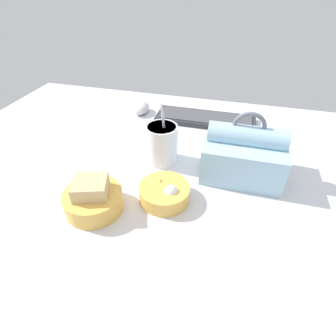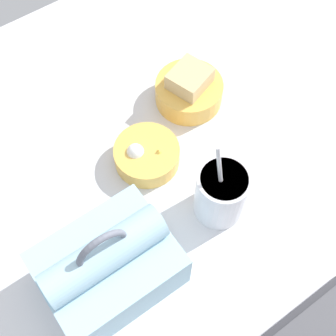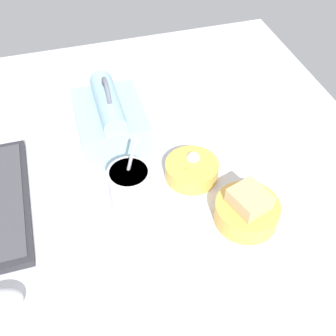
% 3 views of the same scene
% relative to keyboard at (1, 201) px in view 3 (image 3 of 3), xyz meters
% --- Properties ---
extents(desk_surface, '(1.40, 1.10, 0.02)m').
position_rel_keyboard_xyz_m(desk_surface, '(-0.09, -0.35, -0.02)').
color(desk_surface, silver).
rests_on(desk_surface, ground).
extents(keyboard, '(0.35, 0.12, 0.02)m').
position_rel_keyboard_xyz_m(keyboard, '(0.00, 0.00, 0.00)').
color(keyboard, '#2D2D33').
rests_on(keyboard, desk_surface).
extents(lunch_bag, '(0.20, 0.16, 0.18)m').
position_rel_keyboard_xyz_m(lunch_bag, '(0.14, -0.27, 0.05)').
color(lunch_bag, '#9EC6DB').
rests_on(lunch_bag, desk_surface).
extents(soup_cup, '(0.09, 0.09, 0.19)m').
position_rel_keyboard_xyz_m(soup_cup, '(-0.09, -0.27, 0.05)').
color(soup_cup, silver).
rests_on(soup_cup, desk_surface).
extents(bento_bowl_sandwich, '(0.13, 0.13, 0.08)m').
position_rel_keyboard_xyz_m(bento_bowl_sandwich, '(-0.19, -0.49, 0.02)').
color(bento_bowl_sandwich, '#EAB24C').
rests_on(bento_bowl_sandwich, desk_surface).
extents(bento_bowl_snacks, '(0.12, 0.12, 0.05)m').
position_rel_keyboard_xyz_m(bento_bowl_snacks, '(-0.04, -0.42, 0.01)').
color(bento_bowl_snacks, '#EAB24C').
rests_on(bento_bowl_snacks, desk_surface).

